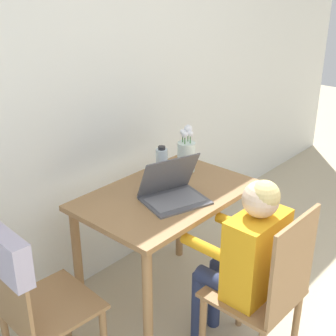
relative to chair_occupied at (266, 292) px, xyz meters
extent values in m
cube|color=silver|center=(-0.04, 1.25, 0.79)|extent=(6.40, 0.05, 2.50)
cube|color=olive|center=(0.05, 0.69, 0.27)|extent=(0.97, 0.64, 0.03)
cylinder|color=olive|center=(-0.39, 0.42, -0.10)|extent=(0.05, 0.05, 0.71)
cylinder|color=olive|center=(0.49, 0.42, -0.10)|extent=(0.05, 0.05, 0.71)
cylinder|color=olive|center=(-0.39, 0.96, -0.10)|extent=(0.05, 0.05, 0.71)
cylinder|color=olive|center=(0.49, 0.96, -0.10)|extent=(0.05, 0.05, 0.71)
cube|color=olive|center=(0.00, 0.07, -0.05)|extent=(0.41, 0.41, 0.02)
cube|color=olive|center=(0.00, -0.12, 0.21)|extent=(0.38, 0.02, 0.48)
cylinder|color=olive|center=(0.17, 0.24, -0.26)|extent=(0.04, 0.04, 0.40)
cylinder|color=olive|center=(-0.17, 0.25, -0.26)|extent=(0.04, 0.04, 0.40)
cylinder|color=olive|center=(0.17, -0.10, -0.26)|extent=(0.04, 0.04, 0.40)
cube|color=olive|center=(-0.72, 0.74, -0.05)|extent=(0.43, 0.43, 0.02)
cube|color=olive|center=(-0.91, 0.75, 0.21)|extent=(0.04, 0.38, 0.48)
cylinder|color=olive|center=(-0.54, 0.89, -0.26)|extent=(0.04, 0.04, 0.40)
cube|color=#ADA3B7|center=(-0.91, 0.75, 0.36)|extent=(0.10, 0.40, 0.20)
cube|color=orange|center=(0.00, 0.07, 0.18)|extent=(0.33, 0.19, 0.43)
sphere|color=beige|center=(0.00, 0.07, 0.48)|extent=(0.17, 0.17, 0.17)
sphere|color=#D8BC72|center=(0.00, 0.06, 0.50)|extent=(0.15, 0.15, 0.15)
cylinder|color=navy|center=(0.08, 0.21, -0.02)|extent=(0.09, 0.28, 0.09)
cylinder|color=navy|center=(-0.07, 0.21, -0.02)|extent=(0.09, 0.28, 0.09)
cylinder|color=navy|center=(0.08, 0.35, -0.25)|extent=(0.07, 0.07, 0.42)
cylinder|color=navy|center=(-0.07, 0.35, -0.25)|extent=(0.07, 0.07, 0.42)
cylinder|color=orange|center=(0.14, 0.28, 0.20)|extent=(0.06, 0.24, 0.06)
cylinder|color=orange|center=(-0.14, 0.29, 0.20)|extent=(0.06, 0.24, 0.06)
cube|color=#4C4C51|center=(0.00, 0.58, 0.29)|extent=(0.39, 0.35, 0.01)
cube|color=slate|center=(0.00, 0.58, 0.30)|extent=(0.33, 0.26, 0.00)
cube|color=#4C4C51|center=(0.03, 0.65, 0.41)|extent=(0.34, 0.22, 0.23)
cube|color=#19284C|center=(0.03, 0.65, 0.41)|extent=(0.31, 0.19, 0.20)
cylinder|color=silver|center=(0.36, 0.80, 0.38)|extent=(0.11, 0.11, 0.18)
cylinder|color=#3D7A38|center=(0.38, 0.81, 0.43)|extent=(0.01, 0.01, 0.22)
sphere|color=white|center=(0.38, 0.81, 0.55)|extent=(0.05, 0.05, 0.05)
cylinder|color=#3D7A38|center=(0.35, 0.82, 0.43)|extent=(0.01, 0.01, 0.21)
sphere|color=white|center=(0.35, 0.82, 0.53)|extent=(0.04, 0.04, 0.04)
cylinder|color=#3D7A38|center=(0.33, 0.79, 0.42)|extent=(0.01, 0.01, 0.20)
sphere|color=white|center=(0.33, 0.79, 0.53)|extent=(0.04, 0.04, 0.04)
cylinder|color=#3D7A38|center=(0.36, 0.78, 0.42)|extent=(0.01, 0.01, 0.21)
sphere|color=white|center=(0.36, 0.78, 0.53)|extent=(0.04, 0.04, 0.04)
cylinder|color=silver|center=(0.19, 0.85, 0.37)|extent=(0.07, 0.07, 0.17)
cylinder|color=#262628|center=(0.19, 0.85, 0.47)|extent=(0.04, 0.04, 0.02)
camera|label=1|loc=(-1.67, -0.85, 1.45)|focal=50.00mm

